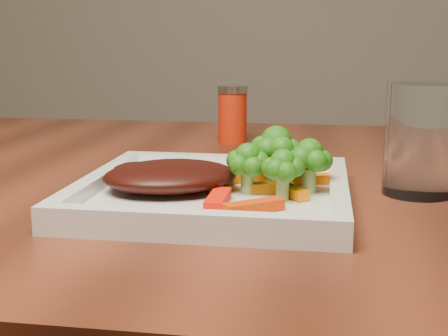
# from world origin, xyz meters

# --- Properties ---
(plate) EXTENTS (0.27, 0.27, 0.01)m
(plate) POSITION_xyz_m (0.27, -0.11, 0.76)
(plate) COLOR white
(plate) RESTS_ON dining_table
(steak) EXTENTS (0.17, 0.15, 0.03)m
(steak) POSITION_xyz_m (0.22, -0.12, 0.78)
(steak) COLOR #370B08
(steak) RESTS_ON plate
(broccoli_0) EXTENTS (0.07, 0.07, 0.07)m
(broccoli_0) POSITION_xyz_m (0.33, -0.08, 0.80)
(broccoli_0) COLOR #336210
(broccoli_0) RESTS_ON plate
(broccoli_1) EXTENTS (0.06, 0.06, 0.06)m
(broccoli_1) POSITION_xyz_m (0.37, -0.10, 0.79)
(broccoli_1) COLOR #196811
(broccoli_1) RESTS_ON plate
(broccoli_2) EXTENTS (0.06, 0.06, 0.06)m
(broccoli_2) POSITION_xyz_m (0.34, -0.14, 0.79)
(broccoli_2) COLOR #195B0F
(broccoli_2) RESTS_ON plate
(broccoli_3) EXTENTS (0.05, 0.05, 0.06)m
(broccoli_3) POSITION_xyz_m (0.31, -0.12, 0.79)
(broccoli_3) COLOR #205C0F
(broccoli_3) RESTS_ON plate
(carrot_0) EXTENTS (0.06, 0.05, 0.01)m
(carrot_0) POSITION_xyz_m (0.32, -0.19, 0.77)
(carrot_0) COLOR red
(carrot_0) RESTS_ON plate
(carrot_2) EXTENTS (0.02, 0.06, 0.01)m
(carrot_2) POSITION_xyz_m (0.28, -0.17, 0.77)
(carrot_2) COLOR #FB1804
(carrot_2) RESTS_ON plate
(carrot_3) EXTENTS (0.06, 0.03, 0.01)m
(carrot_3) POSITION_xyz_m (0.37, -0.06, 0.77)
(carrot_3) COLOR #E76003
(carrot_3) RESTS_ON plate
(carrot_4) EXTENTS (0.06, 0.05, 0.01)m
(carrot_4) POSITION_xyz_m (0.30, -0.06, 0.77)
(carrot_4) COLOR #EA6003
(carrot_4) RESTS_ON plate
(carrot_5) EXTENTS (0.04, 0.05, 0.01)m
(carrot_5) POSITION_xyz_m (0.35, -0.12, 0.77)
(carrot_5) COLOR orange
(carrot_5) RESTS_ON plate
(carrot_6) EXTENTS (0.05, 0.02, 0.01)m
(carrot_6) POSITION_xyz_m (0.33, -0.11, 0.77)
(carrot_6) COLOR #C96803
(carrot_6) RESTS_ON plate
(spice_shaker) EXTENTS (0.05, 0.05, 0.09)m
(spice_shaker) POSITION_xyz_m (0.23, 0.26, 0.80)
(spice_shaker) COLOR red
(spice_shaker) RESTS_ON dining_table
(drinking_glass) EXTENTS (0.09, 0.09, 0.12)m
(drinking_glass) POSITION_xyz_m (0.48, -0.04, 0.81)
(drinking_glass) COLOR white
(drinking_glass) RESTS_ON dining_table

